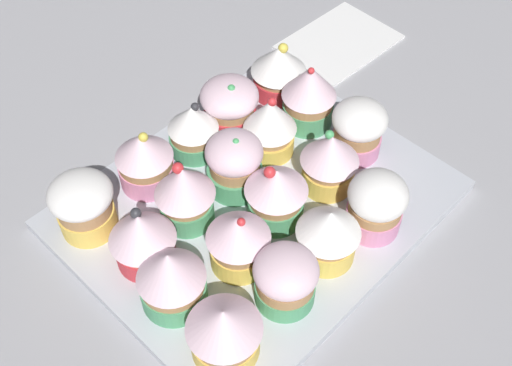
{
  "coord_description": "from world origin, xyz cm",
  "views": [
    {
      "loc": [
        -29.54,
        -28.72,
        54.08
      ],
      "look_at": [
        0.0,
        0.0,
        4.2
      ],
      "focal_mm": 44.91,
      "sensor_mm": 36.0,
      "label": 1
    }
  ],
  "objects_px": {
    "cupcake_1": "(286,278)",
    "cupcake_14": "(83,204)",
    "cupcake_6": "(275,194)",
    "napkin": "(339,41)",
    "cupcake_15": "(145,159)",
    "cupcake_3": "(376,203)",
    "cupcake_12": "(270,125)",
    "cupcake_18": "(279,69)",
    "cupcake_10": "(185,193)",
    "cupcake_8": "(358,128)",
    "cupcake_17": "(230,105)",
    "cupcake_7": "(330,160)",
    "cupcake_5": "(238,240)",
    "cupcake_13": "(309,95)",
    "cupcake_16": "(193,129)",
    "cupcake_11": "(236,162)",
    "cupcake_4": "(171,278)",
    "cupcake_0": "(224,330)",
    "cupcake_2": "(331,231)",
    "baking_tray": "(256,205)",
    "cupcake_9": "(142,237)"
  },
  "relations": [
    {
      "from": "cupcake_2",
      "to": "cupcake_7",
      "type": "distance_m",
      "value": 0.09
    },
    {
      "from": "cupcake_3",
      "to": "cupcake_11",
      "type": "distance_m",
      "value": 0.15
    },
    {
      "from": "cupcake_4",
      "to": "cupcake_15",
      "type": "xyz_separation_m",
      "value": [
        0.07,
        0.13,
        -0.0
      ]
    },
    {
      "from": "cupcake_0",
      "to": "cupcake_7",
      "type": "distance_m",
      "value": 0.21
    },
    {
      "from": "cupcake_8",
      "to": "cupcake_16",
      "type": "xyz_separation_m",
      "value": [
        -0.12,
        0.13,
        -0.0
      ]
    },
    {
      "from": "cupcake_4",
      "to": "cupcake_13",
      "type": "xyz_separation_m",
      "value": [
        0.26,
        0.07,
        0.0
      ]
    },
    {
      "from": "cupcake_1",
      "to": "baking_tray",
      "type": "bearing_deg",
      "value": 57.36
    },
    {
      "from": "cupcake_0",
      "to": "cupcake_8",
      "type": "distance_m",
      "value": 0.27
    },
    {
      "from": "cupcake_14",
      "to": "napkin",
      "type": "distance_m",
      "value": 0.42
    },
    {
      "from": "cupcake_5",
      "to": "cupcake_13",
      "type": "relative_size",
      "value": 0.88
    },
    {
      "from": "baking_tray",
      "to": "cupcake_16",
      "type": "bearing_deg",
      "value": 86.63
    },
    {
      "from": "cupcake_17",
      "to": "cupcake_7",
      "type": "bearing_deg",
      "value": -85.45
    },
    {
      "from": "cupcake_1",
      "to": "cupcake_3",
      "type": "distance_m",
      "value": 0.12
    },
    {
      "from": "cupcake_14",
      "to": "cupcake_7",
      "type": "bearing_deg",
      "value": -32.94
    },
    {
      "from": "cupcake_8",
      "to": "cupcake_11",
      "type": "xyz_separation_m",
      "value": [
        -0.13,
        0.06,
        0.0
      ]
    },
    {
      "from": "cupcake_1",
      "to": "cupcake_17",
      "type": "distance_m",
      "value": 0.23
    },
    {
      "from": "cupcake_5",
      "to": "cupcake_6",
      "type": "bearing_deg",
      "value": 11.12
    },
    {
      "from": "cupcake_2",
      "to": "cupcake_4",
      "type": "height_order",
      "value": "cupcake_4"
    },
    {
      "from": "cupcake_10",
      "to": "cupcake_8",
      "type": "bearing_deg",
      "value": -18.57
    },
    {
      "from": "cupcake_13",
      "to": "cupcake_16",
      "type": "height_order",
      "value": "cupcake_13"
    },
    {
      "from": "cupcake_0",
      "to": "cupcake_4",
      "type": "height_order",
      "value": "cupcake_4"
    },
    {
      "from": "cupcake_14",
      "to": "cupcake_18",
      "type": "distance_m",
      "value": 0.28
    },
    {
      "from": "cupcake_14",
      "to": "cupcake_17",
      "type": "distance_m",
      "value": 0.2
    },
    {
      "from": "cupcake_5",
      "to": "cupcake_12",
      "type": "xyz_separation_m",
      "value": [
        0.13,
        0.08,
        0.0
      ]
    },
    {
      "from": "cupcake_11",
      "to": "cupcake_4",
      "type": "bearing_deg",
      "value": -157.36
    },
    {
      "from": "cupcake_8",
      "to": "cupcake_12",
      "type": "bearing_deg",
      "value": 132.98
    },
    {
      "from": "cupcake_6",
      "to": "napkin",
      "type": "distance_m",
      "value": 0.32
    },
    {
      "from": "cupcake_11",
      "to": "cupcake_15",
      "type": "xyz_separation_m",
      "value": [
        -0.06,
        0.07,
        -0.0
      ]
    },
    {
      "from": "cupcake_14",
      "to": "cupcake_9",
      "type": "bearing_deg",
      "value": -78.07
    },
    {
      "from": "cupcake_11",
      "to": "cupcake_12",
      "type": "relative_size",
      "value": 0.96
    },
    {
      "from": "cupcake_13",
      "to": "cupcake_17",
      "type": "relative_size",
      "value": 1.24
    },
    {
      "from": "cupcake_4",
      "to": "cupcake_13",
      "type": "bearing_deg",
      "value": 14.28
    },
    {
      "from": "baking_tray",
      "to": "cupcake_11",
      "type": "xyz_separation_m",
      "value": [
        0.0,
        0.03,
        0.04
      ]
    },
    {
      "from": "cupcake_10",
      "to": "cupcake_11",
      "type": "distance_m",
      "value": 0.07
    },
    {
      "from": "cupcake_10",
      "to": "cupcake_15",
      "type": "xyz_separation_m",
      "value": [
        0.0,
        0.07,
        -0.0
      ]
    },
    {
      "from": "cupcake_5",
      "to": "cupcake_17",
      "type": "xyz_separation_m",
      "value": [
        0.12,
        0.14,
        -0.0
      ]
    },
    {
      "from": "cupcake_4",
      "to": "cupcake_0",
      "type": "bearing_deg",
      "value": -91.28
    },
    {
      "from": "cupcake_4",
      "to": "cupcake_14",
      "type": "xyz_separation_m",
      "value": [
        -0.0,
        0.12,
        -0.0
      ]
    },
    {
      "from": "cupcake_2",
      "to": "cupcake_11",
      "type": "distance_m",
      "value": 0.13
    },
    {
      "from": "cupcake_15",
      "to": "cupcake_3",
      "type": "bearing_deg",
      "value": -59.96
    },
    {
      "from": "cupcake_17",
      "to": "baking_tray",
      "type": "bearing_deg",
      "value": -120.95
    },
    {
      "from": "cupcake_0",
      "to": "cupcake_12",
      "type": "height_order",
      "value": "cupcake_12"
    },
    {
      "from": "cupcake_6",
      "to": "cupcake_17",
      "type": "bearing_deg",
      "value": 64.5
    },
    {
      "from": "cupcake_5",
      "to": "napkin",
      "type": "distance_m",
      "value": 0.38
    },
    {
      "from": "cupcake_12",
      "to": "cupcake_18",
      "type": "relative_size",
      "value": 1.08
    },
    {
      "from": "cupcake_3",
      "to": "cupcake_10",
      "type": "bearing_deg",
      "value": 131.19
    },
    {
      "from": "cupcake_7",
      "to": "cupcake_18",
      "type": "distance_m",
      "value": 0.15
    },
    {
      "from": "cupcake_15",
      "to": "cupcake_14",
      "type": "bearing_deg",
      "value": -177.5
    },
    {
      "from": "cupcake_1",
      "to": "cupcake_14",
      "type": "xyz_separation_m",
      "value": [
        -0.08,
        0.2,
        0.0
      ]
    },
    {
      "from": "cupcake_18",
      "to": "cupcake_12",
      "type": "bearing_deg",
      "value": -142.77
    }
  ]
}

